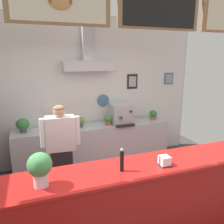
{
  "coord_description": "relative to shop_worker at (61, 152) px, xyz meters",
  "views": [
    {
      "loc": [
        -0.89,
        -2.48,
        2.27
      ],
      "look_at": [
        0.26,
        0.7,
        1.45
      ],
      "focal_mm": 36.34,
      "sensor_mm": 36.0,
      "label": 1
    }
  ],
  "objects": [
    {
      "name": "back_wall_assembly",
      "position": [
        0.53,
        1.28,
        0.79
      ],
      "size": [
        5.4,
        2.46,
        3.09
      ],
      "color": "#9E9E99",
      "rests_on": "ground_plane"
    },
    {
      "name": "service_counter",
      "position": [
        0.52,
        -1.15,
        -0.33
      ],
      "size": [
        4.53,
        0.61,
        1.02
      ],
      "color": "#B21916",
      "rests_on": "ground_plane"
    },
    {
      "name": "back_prep_counter",
      "position": [
        0.81,
        1.0,
        -0.41
      ],
      "size": [
        3.23,
        0.53,
        0.89
      ],
      "color": "#B7BABF",
      "rests_on": "ground_plane"
    },
    {
      "name": "shop_worker",
      "position": [
        0.0,
        0.0,
        0.0
      ],
      "size": [
        0.6,
        0.25,
        1.58
      ],
      "rotation": [
        0.0,
        0.0,
        3.06
      ],
      "color": "#232328",
      "rests_on": "ground_plane"
    },
    {
      "name": "espresso_machine",
      "position": [
        1.4,
        0.98,
        0.25
      ],
      "size": [
        0.44,
        0.48,
        0.42
      ],
      "color": "#B7BABF",
      "rests_on": "back_prep_counter"
    },
    {
      "name": "potted_oregano",
      "position": [
        0.52,
        1.0,
        0.17
      ],
      "size": [
        0.16,
        0.16,
        0.21
      ],
      "color": "#4C4C51",
      "rests_on": "back_prep_counter"
    },
    {
      "name": "potted_thyme",
      "position": [
        1.11,
        0.97,
        0.17
      ],
      "size": [
        0.17,
        0.17,
        0.22
      ],
      "color": "#9E563D",
      "rests_on": "back_prep_counter"
    },
    {
      "name": "potted_rosemary",
      "position": [
        -0.57,
        1.04,
        0.2
      ],
      "size": [
        0.24,
        0.24,
        0.27
      ],
      "color": "#4C4C51",
      "rests_on": "back_prep_counter"
    },
    {
      "name": "potted_basil",
      "position": [
        2.21,
        1.03,
        0.16
      ],
      "size": [
        0.17,
        0.17,
        0.21
      ],
      "color": "#9E563D",
      "rests_on": "back_prep_counter"
    },
    {
      "name": "pepper_grinder",
      "position": [
        0.53,
        -1.2,
        0.31
      ],
      "size": [
        0.05,
        0.05,
        0.27
      ],
      "color": "black",
      "rests_on": "service_counter"
    },
    {
      "name": "basil_vase",
      "position": [
        -0.35,
        -1.21,
        0.37
      ],
      "size": [
        0.24,
        0.24,
        0.35
      ],
      "color": "silver",
      "rests_on": "service_counter"
    },
    {
      "name": "napkin_holder",
      "position": [
        1.06,
        -1.24,
        0.23
      ],
      "size": [
        0.15,
        0.14,
        0.13
      ],
      "color": "#262628",
      "rests_on": "service_counter"
    }
  ]
}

